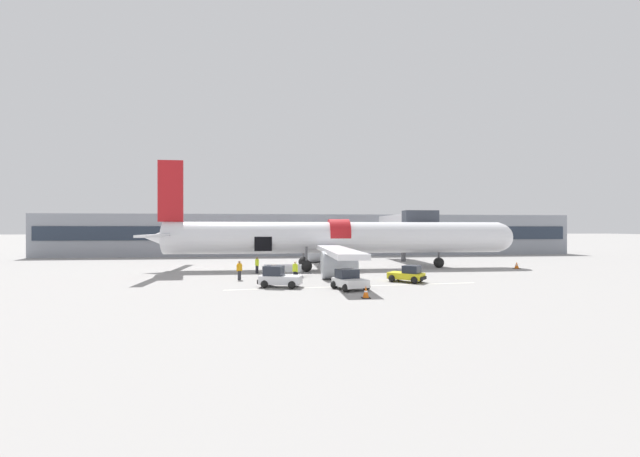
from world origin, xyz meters
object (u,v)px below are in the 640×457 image
object	(u,v)px
ground_crew_loader_b	(257,265)
ground_crew_driver	(295,271)
baggage_cart_loading	(283,271)
suitcase_on_tarmac_upright	(266,276)
ground_crew_loader_a	(239,270)
baggage_tug_mid	(408,275)
baggage_tug_rear	(279,278)
baggage_tug_lead	(349,281)
airplane	(334,239)

from	to	relation	value
ground_crew_loader_b	ground_crew_driver	world-z (taller)	ground_crew_driver
baggage_cart_loading	suitcase_on_tarmac_upright	size ratio (longest dim) A/B	5.42
ground_crew_loader_a	baggage_tug_mid	bearing A→B (deg)	-11.48
baggage_tug_rear	ground_crew_loader_b	xyz separation A→B (m)	(-2.02, 8.81, 0.16)
ground_crew_driver	baggage_tug_lead	bearing A→B (deg)	-53.37
airplane	baggage_tug_mid	world-z (taller)	airplane
airplane	suitcase_on_tarmac_upright	bearing A→B (deg)	-128.75
ground_crew_loader_b	baggage_tug_lead	bearing A→B (deg)	-56.40
ground_crew_loader_a	ground_crew_loader_b	size ratio (longest dim) A/B	1.02
ground_crew_loader_a	ground_crew_driver	distance (m)	4.65
baggage_cart_loading	ground_crew_loader_a	xyz separation A→B (m)	(-3.60, -1.72, 0.31)
baggage_cart_loading	ground_crew_loader_b	size ratio (longest dim) A/B	2.79
suitcase_on_tarmac_upright	baggage_tug_rear	bearing A→B (deg)	-75.16
baggage_tug_lead	ground_crew_loader_b	bearing A→B (deg)	123.60
baggage_tug_mid	suitcase_on_tarmac_upright	size ratio (longest dim) A/B	3.74
baggage_tug_lead	baggage_tug_mid	distance (m)	6.12
baggage_tug_lead	baggage_tug_mid	bearing A→B (deg)	31.12
baggage_tug_mid	baggage_tug_rear	bearing A→B (deg)	-170.93
baggage_tug_lead	suitcase_on_tarmac_upright	world-z (taller)	baggage_tug_lead
airplane	baggage_cart_loading	bearing A→B (deg)	-131.44
baggage_tug_mid	ground_crew_loader_a	distance (m)	13.57
baggage_tug_mid	suitcase_on_tarmac_upright	distance (m)	11.28
baggage_tug_lead	baggage_cart_loading	world-z (taller)	baggage_tug_lead
baggage_tug_lead	ground_crew_loader_a	size ratio (longest dim) A/B	1.87
baggage_tug_rear	ground_crew_loader_b	bearing A→B (deg)	102.91
airplane	baggage_cart_loading	distance (m)	8.43
baggage_tug_rear	baggage_cart_loading	bearing A→B (deg)	86.25
airplane	baggage_tug_mid	xyz separation A→B (m)	(4.40, -10.43, -2.55)
baggage_tug_rear	suitcase_on_tarmac_upright	bearing A→B (deg)	104.84
airplane	ground_crew_loader_a	world-z (taller)	airplane
airplane	baggage_tug_rear	size ratio (longest dim) A/B	11.75
airplane	baggage_tug_rear	bearing A→B (deg)	-115.33
baggage_tug_mid	ground_crew_driver	distance (m)	8.93
baggage_tug_lead	suitcase_on_tarmac_upright	xyz separation A→B (m)	(-5.84, 5.26, -0.26)
baggage_cart_loading	baggage_tug_rear	bearing A→B (deg)	-93.75
baggage_cart_loading	ground_crew_driver	distance (m)	2.98
airplane	ground_crew_driver	bearing A→B (deg)	-116.43
baggage_tug_lead	ground_crew_loader_b	size ratio (longest dim) A/B	1.90
baggage_tug_mid	baggage_cart_loading	distance (m)	10.66
baggage_tug_rear	ground_crew_driver	world-z (taller)	ground_crew_driver
baggage_tug_lead	ground_crew_loader_a	world-z (taller)	ground_crew_loader_a
airplane	ground_crew_loader_a	bearing A→B (deg)	-139.05
baggage_tug_mid	baggage_tug_rear	xyz separation A→B (m)	(-10.10, -1.61, 0.08)
ground_crew_loader_a	ground_crew_loader_b	xyz separation A→B (m)	(1.18, 4.49, -0.01)
baggage_cart_loading	ground_crew_loader_b	distance (m)	3.69
baggage_tug_rear	ground_crew_driver	xyz separation A→B (m)	(1.32, 3.22, 0.18)
ground_crew_loader_a	ground_crew_loader_b	world-z (taller)	ground_crew_loader_a
baggage_tug_mid	ground_crew_loader_b	world-z (taller)	ground_crew_loader_b
airplane	baggage_tug_lead	world-z (taller)	airplane
suitcase_on_tarmac_upright	baggage_tug_mid	bearing A→B (deg)	-10.74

